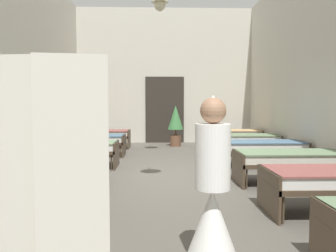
% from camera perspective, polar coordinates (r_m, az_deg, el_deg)
% --- Properties ---
extents(ground_plane, '(6.91, 11.70, 0.10)m').
position_cam_1_polar(ground_plane, '(6.73, 0.36, -8.75)').
color(ground_plane, '#59544C').
extents(room_shell, '(6.71, 11.30, 4.86)m').
position_cam_1_polar(room_shell, '(7.97, 0.01, 11.16)').
color(room_shell, beige).
rests_on(room_shell, ground).
extents(bed_left_row_1, '(1.90, 0.84, 0.57)m').
position_cam_1_polar(bed_left_row_1, '(4.65, -25.68, -8.70)').
color(bed_left_row_1, '#473828').
rests_on(bed_left_row_1, ground).
extents(bed_left_row_2, '(1.90, 0.84, 0.57)m').
position_cam_1_polar(bed_left_row_2, '(6.13, -19.51, -5.57)').
color(bed_left_row_2, '#473828').
rests_on(bed_left_row_2, ground).
extents(bed_right_row_2, '(1.90, 0.84, 0.57)m').
position_cam_1_polar(bed_right_row_2, '(6.29, 20.25, -5.35)').
color(bed_right_row_2, '#473828').
rests_on(bed_right_row_2, ground).
extents(bed_left_row_3, '(1.90, 0.84, 0.57)m').
position_cam_1_polar(bed_left_row_3, '(7.67, -15.81, -3.64)').
color(bed_left_row_3, '#473828').
rests_on(bed_left_row_3, ground).
extents(bed_right_row_3, '(1.90, 0.84, 0.57)m').
position_cam_1_polar(bed_right_row_3, '(7.80, 15.81, -3.52)').
color(bed_right_row_3, '#473828').
rests_on(bed_right_row_3, ground).
extents(bed_left_row_4, '(1.90, 0.84, 0.57)m').
position_cam_1_polar(bed_left_row_4, '(9.23, -13.36, -2.35)').
color(bed_left_row_4, '#473828').
rests_on(bed_left_row_4, ground).
extents(bed_right_row_4, '(1.90, 0.84, 0.57)m').
position_cam_1_polar(bed_right_row_4, '(9.34, 12.83, -2.27)').
color(bed_right_row_4, '#473828').
rests_on(bed_right_row_4, ground).
extents(bed_left_row_5, '(1.90, 0.84, 0.57)m').
position_cam_1_polar(bed_left_row_5, '(10.81, -11.63, -1.44)').
color(bed_left_row_5, '#473828').
rests_on(bed_left_row_5, ground).
extents(bed_right_row_5, '(1.90, 0.84, 0.57)m').
position_cam_1_polar(bed_right_row_5, '(10.91, 10.70, -1.38)').
color(bed_right_row_5, '#473828').
rests_on(bed_right_row_5, ground).
extents(nurse_near_aisle, '(0.52, 0.52, 1.49)m').
position_cam_1_polar(nurse_near_aisle, '(2.92, 7.62, -13.87)').
color(nurse_near_aisle, white).
rests_on(nurse_near_aisle, ground).
extents(potted_plant, '(0.52, 0.52, 1.37)m').
position_cam_1_polar(potted_plant, '(11.06, 1.31, 0.74)').
color(potted_plant, brown).
rests_on(potted_plant, ground).
extents(privacy_screen, '(1.24, 0.22, 1.70)m').
position_cam_1_polar(privacy_screen, '(2.21, -26.69, -11.39)').
color(privacy_screen, silver).
rests_on(privacy_screen, ground).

